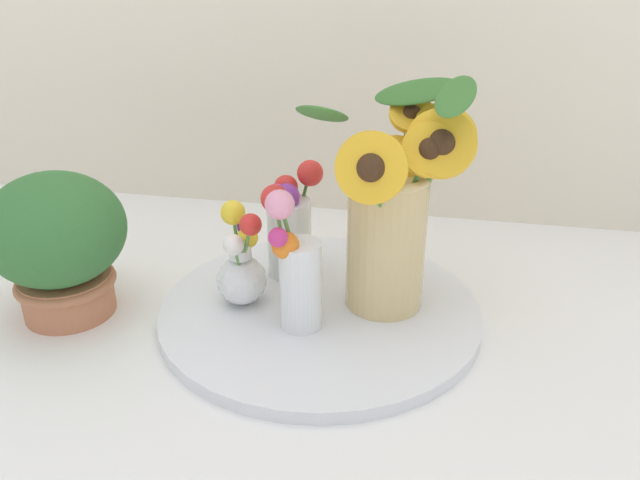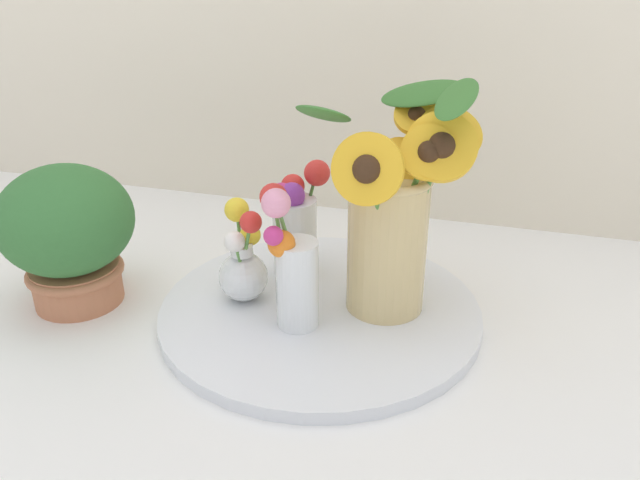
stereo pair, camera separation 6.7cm
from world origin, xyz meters
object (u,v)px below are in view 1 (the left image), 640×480
at_px(vase_bulb_right, 241,265).
at_px(vase_small_back, 289,223).
at_px(serving_tray, 320,310).
at_px(mason_jar_sunflowers, 392,213).
at_px(potted_plant, 58,241).
at_px(vase_small_center, 295,266).

bearing_deg(vase_bulb_right, vase_small_back, 63.69).
relative_size(serving_tray, mason_jar_sunflowers, 1.40).
xyz_separation_m(serving_tray, potted_plant, (-0.36, -0.06, 0.11)).
xyz_separation_m(mason_jar_sunflowers, vase_small_back, (-0.16, 0.06, -0.06)).
relative_size(mason_jar_sunflowers, vase_small_back, 1.84).
distance_m(vase_small_back, potted_plant, 0.33).
bearing_deg(serving_tray, mason_jar_sunflowers, 15.92).
height_order(serving_tray, vase_bulb_right, vase_bulb_right).
relative_size(mason_jar_sunflowers, potted_plant, 1.55).
relative_size(vase_small_center, vase_bulb_right, 1.35).
xyz_separation_m(vase_small_center, vase_small_back, (-0.04, 0.14, -0.00)).
height_order(mason_jar_sunflowers, vase_small_center, mason_jar_sunflowers).
bearing_deg(vase_small_center, mason_jar_sunflowers, 35.28).
xyz_separation_m(serving_tray, vase_small_back, (-0.06, 0.09, 0.09)).
distance_m(serving_tray, vase_bulb_right, 0.13).
relative_size(serving_tray, vase_bulb_right, 3.13).
relative_size(vase_small_center, potted_plant, 0.94).
height_order(mason_jar_sunflowers, potted_plant, mason_jar_sunflowers).
height_order(vase_small_center, potted_plant, vase_small_center).
relative_size(vase_small_center, vase_small_back, 1.11).
xyz_separation_m(vase_small_back, potted_plant, (-0.30, -0.15, 0.01)).
height_order(mason_jar_sunflowers, vase_bulb_right, mason_jar_sunflowers).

